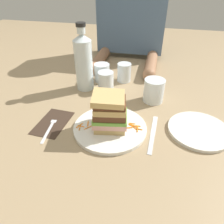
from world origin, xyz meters
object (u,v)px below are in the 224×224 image
at_px(sandwich, 110,112).
at_px(empty_tumbler_2, 102,73).
at_px(napkin_dark, 53,122).
at_px(empty_tumbler_1, 124,72).
at_px(juice_glass, 154,92).
at_px(knife, 153,135).
at_px(empty_tumbler_0, 106,81).
at_px(water_bottle, 84,62).
at_px(side_plate, 199,130).
at_px(fork, 51,126).
at_px(diner_across, 132,8).
at_px(main_plate, 110,128).

xyz_separation_m(sandwich, empty_tumbler_2, (-0.12, 0.36, -0.03)).
xyz_separation_m(napkin_dark, empty_tumbler_1, (0.19, 0.39, 0.04)).
height_order(juice_glass, empty_tumbler_1, juice_glass).
relative_size(napkin_dark, knife, 0.79).
xyz_separation_m(knife, empty_tumbler_0, (-0.23, 0.27, 0.04)).
relative_size(sandwich, knife, 0.64).
distance_m(water_bottle, side_plate, 0.54).
xyz_separation_m(fork, juice_glass, (0.34, 0.26, 0.04)).
height_order(fork, empty_tumbler_0, empty_tumbler_0).
bearing_deg(knife, napkin_dark, -177.90).
relative_size(empty_tumbler_0, empty_tumbler_2, 1.00).
bearing_deg(diner_across, side_plate, -62.67).
distance_m(empty_tumbler_1, diner_across, 0.41).
distance_m(knife, empty_tumbler_0, 0.36).
height_order(fork, knife, fork).
xyz_separation_m(sandwich, empty_tumbler_1, (-0.02, 0.38, -0.03)).
height_order(empty_tumbler_2, diner_across, diner_across).
height_order(main_plate, fork, main_plate).
bearing_deg(knife, main_plate, -178.76).
bearing_deg(empty_tumbler_2, empty_tumbler_0, -63.97).
relative_size(main_plate, juice_glass, 2.63).
relative_size(napkin_dark, fork, 0.95).
xyz_separation_m(knife, empty_tumbler_1, (-0.16, 0.38, 0.04)).
height_order(water_bottle, empty_tumbler_2, water_bottle).
height_order(fork, water_bottle, water_bottle).
relative_size(main_plate, side_plate, 1.21).
height_order(juice_glass, empty_tumbler_0, juice_glass).
bearing_deg(knife, empty_tumbler_1, 113.71).
bearing_deg(side_plate, empty_tumbler_1, 134.44).
distance_m(fork, empty_tumbler_0, 0.33).
bearing_deg(sandwich, fork, -171.32).
xyz_separation_m(fork, empty_tumbler_2, (0.08, 0.39, 0.04)).
distance_m(knife, empty_tumbler_2, 0.45).
relative_size(napkin_dark, juice_glass, 1.66).
bearing_deg(main_plate, water_bottle, 123.79).
bearing_deg(sandwich, napkin_dark, -177.45).
xyz_separation_m(empty_tumbler_1, empty_tumbler_2, (-0.10, -0.02, -0.00)).
relative_size(fork, water_bottle, 0.58).
relative_size(water_bottle, empty_tumbler_1, 3.25).
bearing_deg(side_plate, fork, -170.18).
height_order(fork, diner_across, diner_across).
relative_size(main_plate, empty_tumbler_1, 2.86).
height_order(main_plate, napkin_dark, main_plate).
xyz_separation_m(main_plate, diner_across, (-0.05, 0.72, 0.27)).
bearing_deg(fork, water_bottle, 84.65).
distance_m(napkin_dark, side_plate, 0.51).
height_order(juice_glass, empty_tumbler_2, juice_glass).
distance_m(sandwich, empty_tumbler_0, 0.29).
distance_m(fork, empty_tumbler_2, 0.40).
height_order(side_plate, diner_across, diner_across).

